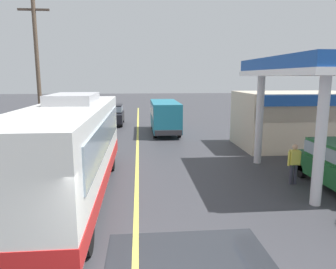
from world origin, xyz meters
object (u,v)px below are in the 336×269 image
(coach_bus_main, at_px, (70,151))
(minibus_opposing_lane, at_px, (165,114))
(pedestrian_near_pump, at_px, (294,162))
(car_trailing_behind_bus, at_px, (114,114))

(coach_bus_main, xyz_separation_m, minibus_opposing_lane, (4.42, 13.10, -0.25))
(coach_bus_main, height_order, minibus_opposing_lane, coach_bus_main)
(coach_bus_main, relative_size, minibus_opposing_lane, 1.80)
(coach_bus_main, bearing_deg, minibus_opposing_lane, 71.35)
(coach_bus_main, distance_m, pedestrian_near_pump, 8.73)
(minibus_opposing_lane, bearing_deg, car_trailing_behind_bus, 131.79)
(minibus_opposing_lane, relative_size, pedestrian_near_pump, 3.69)
(car_trailing_behind_bus, bearing_deg, coach_bus_main, -90.44)
(coach_bus_main, bearing_deg, pedestrian_near_pump, 4.37)
(coach_bus_main, distance_m, minibus_opposing_lane, 13.83)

